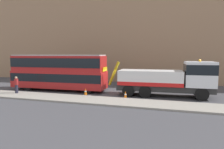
% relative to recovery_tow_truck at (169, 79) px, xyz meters
% --- Properties ---
extents(ground_plane, '(120.00, 120.00, 0.00)m').
position_rel_recovery_tow_truck_xyz_m(ground_plane, '(-5.79, 0.42, -1.76)').
color(ground_plane, '#424247').
extents(near_kerb, '(60.00, 2.80, 0.15)m').
position_rel_recovery_tow_truck_xyz_m(near_kerb, '(-5.79, -3.78, -1.68)').
color(near_kerb, gray).
rests_on(near_kerb, ground_plane).
extents(building_facade, '(60.00, 1.50, 16.00)m').
position_rel_recovery_tow_truck_xyz_m(building_facade, '(-5.79, 9.21, 6.31)').
color(building_facade, '#9E7A5B').
rests_on(building_facade, ground_plane).
extents(recovery_tow_truck, '(10.18, 2.92, 3.67)m').
position_rel_recovery_tow_truck_xyz_m(recovery_tow_truck, '(0.00, 0.00, 0.00)').
color(recovery_tow_truck, '#2D2D2D').
rests_on(recovery_tow_truck, ground_plane).
extents(double_decker_bus, '(11.11, 2.90, 4.06)m').
position_rel_recovery_tow_truck_xyz_m(double_decker_bus, '(-12.09, -0.02, 0.47)').
color(double_decker_bus, '#AD1E1E').
rests_on(double_decker_bus, ground_plane).
extents(pedestrian_onlooker, '(0.38, 0.46, 1.71)m').
position_rel_recovery_tow_truck_xyz_m(pedestrian_onlooker, '(-14.96, -3.36, -0.77)').
color(pedestrian_onlooker, '#232333').
rests_on(pedestrian_onlooker, near_kerb).
extents(traffic_cone_near_bus, '(0.36, 0.36, 0.72)m').
position_rel_recovery_tow_truck_xyz_m(traffic_cone_near_bus, '(-8.03, -1.72, -1.42)').
color(traffic_cone_near_bus, orange).
rests_on(traffic_cone_near_bus, ground_plane).
extents(traffic_cone_midway, '(0.36, 0.36, 0.72)m').
position_rel_recovery_tow_truck_xyz_m(traffic_cone_midway, '(-3.85, -2.06, -1.42)').
color(traffic_cone_midway, orange).
rests_on(traffic_cone_midway, ground_plane).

